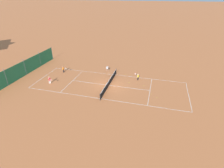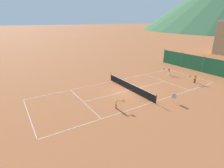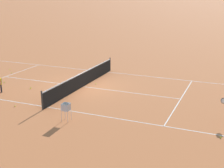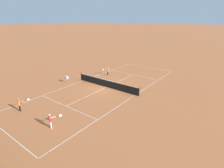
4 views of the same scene
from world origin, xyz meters
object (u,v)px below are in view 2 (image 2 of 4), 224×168
(tennis_net, at_px, (130,87))
(tennis_ball_far_corner, at_px, (203,87))
(tennis_ball_alley_left, at_px, (68,98))
(tennis_ball_by_net_left, at_px, (129,87))
(player_near_service, at_px, (117,102))
(player_near_baseline, at_px, (195,78))
(tennis_ball_service_box, at_px, (97,104))
(tennis_ball_mid_court, at_px, (78,99))
(ball_hopper, at_px, (174,97))
(tennis_ball_alley_right, at_px, (145,108))
(tennis_ball_by_net_right, at_px, (119,100))
(player_far_service, at_px, (169,71))
(tennis_ball_near_corner, at_px, (118,100))

(tennis_net, xyz_separation_m, tennis_ball_far_corner, (4.37, 8.93, -0.47))
(tennis_ball_alley_left, bearing_deg, tennis_ball_by_net_left, 83.03)
(player_near_service, bearing_deg, player_near_baseline, 92.01)
(player_near_baseline, relative_size, tennis_ball_service_box, 18.88)
(player_near_service, height_order, tennis_ball_mid_court, player_near_service)
(tennis_ball_service_box, xyz_separation_m, ball_hopper, (4.02, 7.28, 0.62))
(ball_hopper, bearing_deg, tennis_ball_alley_right, -99.62)
(tennis_ball_far_corner, xyz_separation_m, tennis_ball_by_net_left, (-5.16, -8.37, 0.00))
(tennis_ball_alley_right, height_order, tennis_ball_by_net_right, same)
(tennis_ball_by_net_right, height_order, tennis_ball_by_net_left, same)
(player_near_baseline, distance_m, ball_hopper, 8.07)
(tennis_ball_mid_court, distance_m, tennis_ball_by_net_right, 4.68)
(tennis_ball_by_net_left, height_order, ball_hopper, ball_hopper)
(tennis_ball_by_net_right, height_order, ball_hopper, ball_hopper)
(player_far_service, height_order, tennis_ball_alley_right, player_far_service)
(player_near_service, bearing_deg, player_far_service, 110.64)
(player_far_service, relative_size, tennis_ball_far_corner, 18.50)
(tennis_ball_alley_left, bearing_deg, tennis_ball_by_net_right, 52.57)
(player_near_service, relative_size, tennis_ball_by_net_right, 16.51)
(tennis_ball_far_corner, distance_m, tennis_ball_service_box, 14.63)
(tennis_ball_service_box, bearing_deg, tennis_ball_by_net_left, 109.27)
(tennis_ball_service_box, bearing_deg, player_far_service, 102.37)
(player_far_service, height_order, ball_hopper, player_far_service)
(tennis_net, xyz_separation_m, player_near_baseline, (2.65, 9.52, 0.23))
(tennis_ball_far_corner, bearing_deg, tennis_ball_by_net_right, -102.50)
(tennis_ball_mid_court, relative_size, tennis_ball_by_net_left, 1.00)
(tennis_net, xyz_separation_m, player_near_service, (3.13, -4.09, 0.14))
(tennis_ball_by_net_right, bearing_deg, tennis_ball_alley_left, -127.43)
(ball_hopper, bearing_deg, player_near_baseline, 109.23)
(ball_hopper, bearing_deg, tennis_ball_mid_court, -126.39)
(ball_hopper, bearing_deg, tennis_ball_near_corner, -127.29)
(tennis_net, height_order, player_near_baseline, player_near_baseline)
(player_near_service, distance_m, ball_hopper, 6.37)
(tennis_ball_mid_court, height_order, tennis_ball_by_net_left, same)
(player_far_service, xyz_separation_m, tennis_ball_by_net_left, (1.17, -8.86, -0.68))
(tennis_ball_alley_right, relative_size, ball_hopper, 0.07)
(player_far_service, relative_size, tennis_ball_near_corner, 18.50)
(player_far_service, height_order, tennis_ball_mid_court, player_far_service)
(tennis_ball_service_box, bearing_deg, tennis_ball_alley_right, 47.29)
(tennis_ball_alley_right, bearing_deg, ball_hopper, 80.38)
(tennis_ball_by_net_right, xyz_separation_m, tennis_ball_by_net_left, (-2.55, 3.44, 0.00))
(ball_hopper, bearing_deg, tennis_ball_by_net_right, -126.62)
(tennis_ball_by_net_left, bearing_deg, player_near_baseline, 68.99)
(player_far_service, bearing_deg, tennis_ball_by_net_right, -73.18)
(tennis_ball_by_net_right, xyz_separation_m, tennis_ball_alley_left, (-3.53, -4.61, 0.00))
(tennis_net, relative_size, ball_hopper, 10.31)
(player_near_baseline, distance_m, tennis_ball_near_corner, 12.51)
(tennis_ball_service_box, bearing_deg, ball_hopper, 61.08)
(tennis_net, xyz_separation_m, tennis_ball_near_corner, (1.63, -2.93, -0.47))
(ball_hopper, bearing_deg, tennis_ball_alley_left, -127.02)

